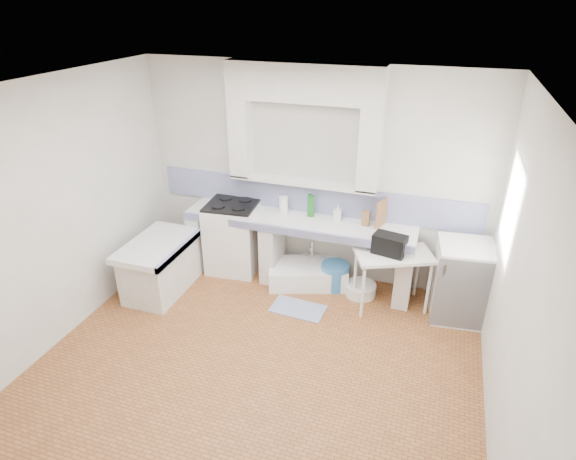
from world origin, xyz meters
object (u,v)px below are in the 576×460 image
(sink, at_px, (308,275))
(stove, at_px, (234,237))
(side_table, at_px, (391,280))
(fridge, at_px, (461,281))

(sink, bearing_deg, stove, 157.83)
(side_table, distance_m, fridge, 0.81)
(sink, bearing_deg, fridge, -22.11)
(stove, relative_size, fridge, 1.01)
(sink, height_order, side_table, side_table)
(side_table, bearing_deg, sink, 146.62)
(stove, distance_m, sink, 1.14)
(stove, xyz_separation_m, side_table, (2.19, -0.24, -0.11))
(stove, height_order, fridge, stove)
(stove, distance_m, side_table, 2.21)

